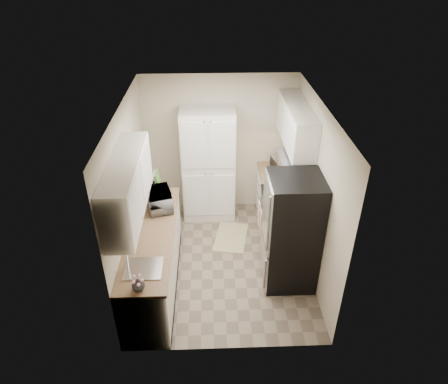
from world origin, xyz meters
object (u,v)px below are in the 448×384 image
at_px(microwave, 159,200).
at_px(refrigerator, 292,232).
at_px(pantry_cabinet, 209,166).
at_px(electric_range, 283,220).
at_px(toaster_oven, 283,164).
at_px(wine_bottle, 155,192).

bearing_deg(microwave, refrigerator, -123.33).
bearing_deg(microwave, pantry_cabinet, -48.30).
bearing_deg(microwave, electric_range, -99.40).
distance_m(microwave, toaster_oven, 2.27).
bearing_deg(refrigerator, microwave, 162.89).
distance_m(pantry_cabinet, electric_range, 1.58).
height_order(wine_bottle, toaster_oven, wine_bottle).
relative_size(refrigerator, microwave, 3.39).
xyz_separation_m(electric_range, toaster_oven, (0.10, 0.86, 0.56)).
distance_m(electric_range, toaster_oven, 1.03).
distance_m(pantry_cabinet, refrigerator, 2.07).
distance_m(electric_range, refrigerator, 0.88).
bearing_deg(wine_bottle, refrigerator, -21.08).
bearing_deg(toaster_oven, pantry_cabinet, 166.19).
bearing_deg(toaster_oven, refrigerator, -105.51).
xyz_separation_m(refrigerator, toaster_oven, (0.13, 1.66, 0.19)).
height_order(pantry_cabinet, refrigerator, pantry_cabinet).
bearing_deg(electric_range, refrigerator, -92.48).
xyz_separation_m(pantry_cabinet, wine_bottle, (-0.80, -0.98, 0.08)).
bearing_deg(electric_range, toaster_oven, 83.52).
height_order(pantry_cabinet, toaster_oven, pantry_cabinet).
xyz_separation_m(refrigerator, wine_bottle, (-1.94, 0.75, 0.23)).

